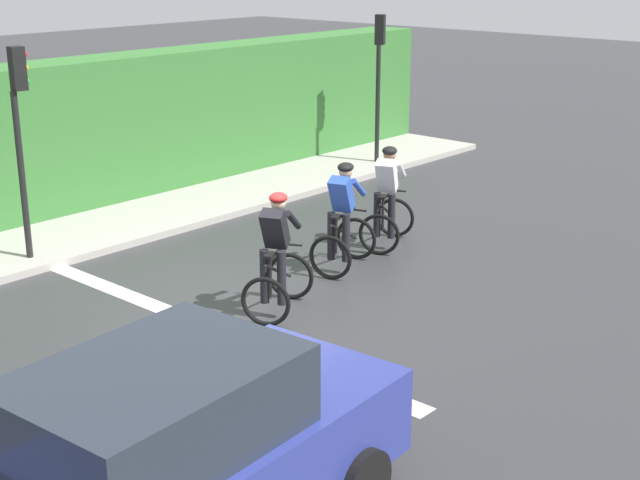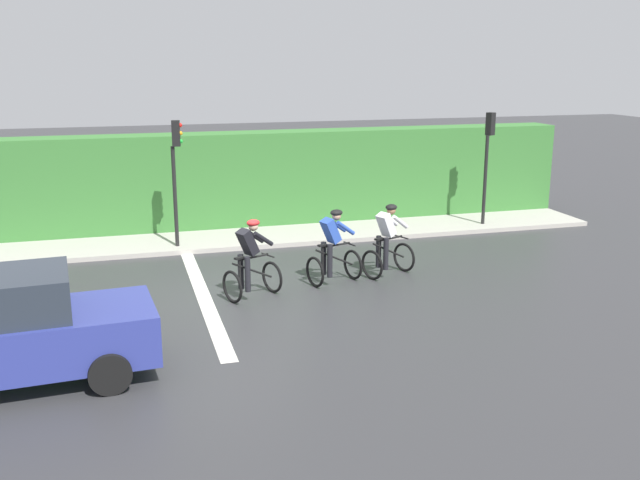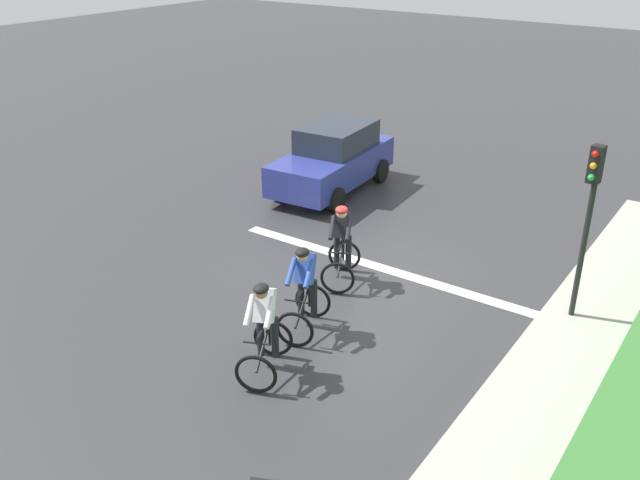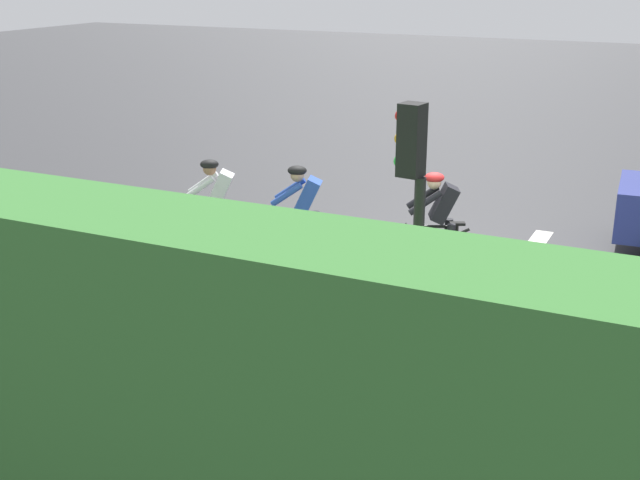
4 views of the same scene
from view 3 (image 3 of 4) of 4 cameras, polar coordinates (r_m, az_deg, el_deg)
The scene contains 8 objects.
ground_plane at distance 14.09m, azimuth 3.88°, elevation -3.09°, with size 80.00×80.00×0.00m, color #333335.
sidewalk_kerb at distance 11.01m, azimuth 20.65°, elevation -13.52°, with size 2.80×18.50×0.12m, color #ADA89E.
road_marking_stop_line at distance 14.49m, azimuth 4.97°, elevation -2.26°, with size 7.00×0.30×0.01m, color silver.
cyclist_lead at distance 10.88m, azimuth -4.64°, elevation -7.47°, with size 1.05×1.26×1.66m.
cyclist_second at distance 11.92m, azimuth -1.30°, elevation -4.27°, with size 0.98×1.24×1.66m.
cyclist_mid at distance 13.57m, azimuth 1.82°, elevation -0.43°, with size 1.07×1.27×1.66m.
car_navy at distance 18.36m, azimuth 1.11°, elevation 6.80°, with size 2.12×4.22×1.76m.
traffic_light_near_crossing at distance 12.42m, azimuth 21.49°, elevation 2.45°, with size 0.23×0.31×3.34m.
Camera 3 is at (-6.30, 10.70, 6.64)m, focal length 38.41 mm.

